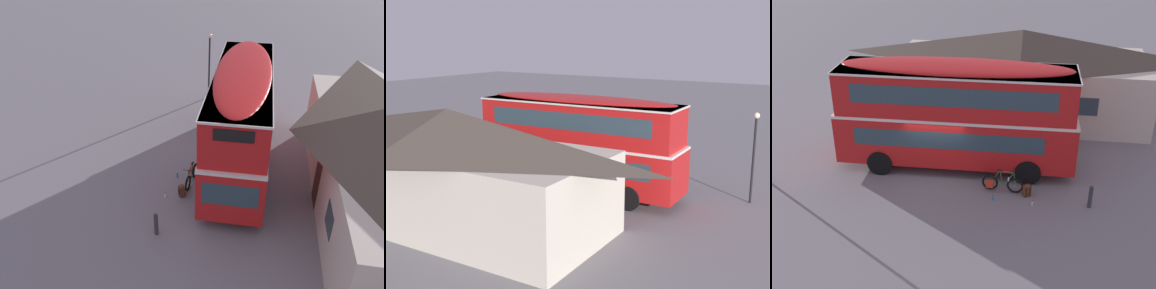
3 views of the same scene
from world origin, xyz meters
TOP-DOWN VIEW (x-y plane):
  - ground_plane at (0.00, 0.00)m, footprint 120.00×120.00m
  - double_decker_bus at (0.67, 0.77)m, footprint 10.35×3.01m
  - touring_bicycle at (2.87, -1.05)m, footprint 1.72×0.46m
  - backpack_on_ground at (3.94, -1.22)m, footprint 0.37×0.35m
  - water_bottle_clear_plastic at (4.19, -1.88)m, footprint 0.07×0.07m
  - water_bottle_blue_sports at (2.64, -1.77)m, footprint 0.08×0.08m
  - pub_building at (2.99, 6.95)m, footprint 13.73×6.27m
  - street_lamp at (-6.87, -2.12)m, footprint 0.28×0.28m
  - kerb_bollard at (6.40, -1.59)m, footprint 0.16×0.16m

SIDE VIEW (x-z plane):
  - ground_plane at x=0.00m, z-range 0.00..0.00m
  - water_bottle_clear_plastic at x=4.19m, z-range -0.01..0.22m
  - water_bottle_blue_sports at x=2.64m, z-range -0.01..0.22m
  - backpack_on_ground at x=3.94m, z-range 0.01..0.55m
  - touring_bicycle at x=2.87m, z-range -0.13..0.87m
  - kerb_bollard at x=6.40m, z-range 0.01..0.98m
  - pub_building at x=2.99m, z-range 0.05..4.80m
  - double_decker_bus at x=0.67m, z-range 0.25..5.04m
  - street_lamp at x=-6.87m, z-range 0.53..4.76m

